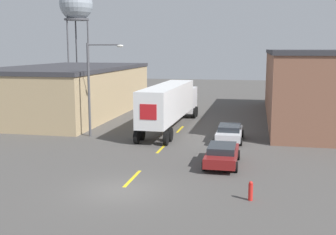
{
  "coord_description": "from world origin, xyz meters",
  "views": [
    {
      "loc": [
        6.7,
        -19.84,
        7.23
      ],
      "look_at": [
        0.45,
        9.68,
        2.29
      ],
      "focal_mm": 45.0,
      "sensor_mm": 36.0,
      "label": 1
    }
  ],
  "objects_px": {
    "parked_car_right_mid": "(229,132)",
    "street_lamp": "(93,82)",
    "semi_truck": "(171,102)",
    "parked_car_right_near": "(222,154)",
    "fire_hydrant": "(251,191)",
    "water_tower": "(76,5)"
  },
  "relations": [
    {
      "from": "parked_car_right_near",
      "to": "fire_hydrant",
      "type": "xyz_separation_m",
      "value": [
        1.87,
        -5.98,
        -0.24
      ]
    },
    {
      "from": "parked_car_right_mid",
      "to": "water_tower",
      "type": "relative_size",
      "value": 0.26
    },
    {
      "from": "parked_car_right_near",
      "to": "water_tower",
      "type": "height_order",
      "value": "water_tower"
    },
    {
      "from": "street_lamp",
      "to": "fire_hydrant",
      "type": "xyz_separation_m",
      "value": [
        13.0,
        -12.63,
        -4.07
      ]
    },
    {
      "from": "street_lamp",
      "to": "parked_car_right_near",
      "type": "bearing_deg",
      "value": -30.85
    },
    {
      "from": "parked_car_right_mid",
      "to": "fire_hydrant",
      "type": "relative_size",
      "value": 4.89
    },
    {
      "from": "parked_car_right_mid",
      "to": "water_tower",
      "type": "xyz_separation_m",
      "value": [
        -30.93,
        41.27,
        14.42
      ]
    },
    {
      "from": "parked_car_right_mid",
      "to": "street_lamp",
      "type": "xyz_separation_m",
      "value": [
        -11.13,
        -0.43,
        3.83
      ]
    },
    {
      "from": "semi_truck",
      "to": "parked_car_right_near",
      "type": "bearing_deg",
      "value": -63.0
    },
    {
      "from": "parked_car_right_mid",
      "to": "street_lamp",
      "type": "height_order",
      "value": "street_lamp"
    },
    {
      "from": "semi_truck",
      "to": "parked_car_right_near",
      "type": "height_order",
      "value": "semi_truck"
    },
    {
      "from": "parked_car_right_near",
      "to": "parked_car_right_mid",
      "type": "height_order",
      "value": "same"
    },
    {
      "from": "semi_truck",
      "to": "water_tower",
      "type": "distance_m",
      "value": 46.42
    },
    {
      "from": "semi_truck",
      "to": "parked_car_right_near",
      "type": "xyz_separation_m",
      "value": [
        5.63,
        -11.56,
        -1.74
      ]
    },
    {
      "from": "parked_car_right_near",
      "to": "fire_hydrant",
      "type": "distance_m",
      "value": 6.27
    },
    {
      "from": "water_tower",
      "to": "street_lamp",
      "type": "bearing_deg",
      "value": -64.61
    },
    {
      "from": "fire_hydrant",
      "to": "parked_car_right_near",
      "type": "bearing_deg",
      "value": 107.33
    },
    {
      "from": "semi_truck",
      "to": "parked_car_right_mid",
      "type": "distance_m",
      "value": 7.4
    },
    {
      "from": "parked_car_right_near",
      "to": "fire_hydrant",
      "type": "bearing_deg",
      "value": -72.67
    },
    {
      "from": "parked_car_right_near",
      "to": "street_lamp",
      "type": "relative_size",
      "value": 0.61
    },
    {
      "from": "semi_truck",
      "to": "street_lamp",
      "type": "distance_m",
      "value": 7.67
    },
    {
      "from": "parked_car_right_mid",
      "to": "fire_hydrant",
      "type": "height_order",
      "value": "parked_car_right_mid"
    }
  ]
}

